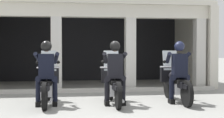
{
  "coord_description": "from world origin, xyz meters",
  "views": [
    {
      "loc": [
        -1.03,
        -7.56,
        1.35
      ],
      "look_at": [
        0.0,
        0.34,
        1.12
      ],
      "focal_mm": 48.61,
      "sensor_mm": 36.0,
      "label": 1
    }
  ],
  "objects_px": {
    "motorcycle_right": "(175,83)",
    "police_officer_right": "(179,67)",
    "police_officer_center": "(115,67)",
    "motorcycle_left": "(48,84)",
    "motorcycle_center": "(113,84)",
    "police_officer_left": "(46,67)"
  },
  "relations": [
    {
      "from": "motorcycle_left",
      "to": "police_officer_left",
      "type": "xyz_separation_m",
      "value": [
        -0.0,
        -0.28,
        0.44
      ]
    },
    {
      "from": "motorcycle_left",
      "to": "police_officer_right",
      "type": "height_order",
      "value": "police_officer_right"
    },
    {
      "from": "motorcycle_left",
      "to": "police_officer_right",
      "type": "distance_m",
      "value": 3.36
    },
    {
      "from": "motorcycle_right",
      "to": "police_officer_right",
      "type": "bearing_deg",
      "value": -87.5
    },
    {
      "from": "police_officer_center",
      "to": "motorcycle_right",
      "type": "xyz_separation_m",
      "value": [
        1.66,
        0.34,
        -0.44
      ]
    },
    {
      "from": "police_officer_left",
      "to": "motorcycle_left",
      "type": "bearing_deg",
      "value": 89.31
    },
    {
      "from": "police_officer_left",
      "to": "police_officer_right",
      "type": "distance_m",
      "value": 3.31
    },
    {
      "from": "motorcycle_left",
      "to": "police_officer_left",
      "type": "relative_size",
      "value": 1.29
    },
    {
      "from": "motorcycle_right",
      "to": "police_officer_right",
      "type": "height_order",
      "value": "police_officer_right"
    },
    {
      "from": "motorcycle_center",
      "to": "police_officer_center",
      "type": "xyz_separation_m",
      "value": [
        -0.0,
        -0.28,
        0.44
      ]
    },
    {
      "from": "motorcycle_right",
      "to": "police_officer_center",
      "type": "bearing_deg",
      "value": -165.73
    },
    {
      "from": "motorcycle_center",
      "to": "police_officer_right",
      "type": "relative_size",
      "value": 1.29
    },
    {
      "from": "motorcycle_center",
      "to": "motorcycle_right",
      "type": "height_order",
      "value": "same"
    },
    {
      "from": "motorcycle_left",
      "to": "police_officer_right",
      "type": "relative_size",
      "value": 1.29
    },
    {
      "from": "police_officer_left",
      "to": "police_officer_center",
      "type": "height_order",
      "value": "same"
    },
    {
      "from": "police_officer_left",
      "to": "police_officer_right",
      "type": "height_order",
      "value": "same"
    },
    {
      "from": "police_officer_left",
      "to": "motorcycle_right",
      "type": "xyz_separation_m",
      "value": [
        3.31,
        0.24,
        -0.44
      ]
    },
    {
      "from": "motorcycle_right",
      "to": "motorcycle_left",
      "type": "bearing_deg",
      "value": -178.07
    },
    {
      "from": "police_officer_center",
      "to": "police_officer_right",
      "type": "distance_m",
      "value": 1.66
    },
    {
      "from": "police_officer_center",
      "to": "motorcycle_center",
      "type": "bearing_deg",
      "value": 90.92
    },
    {
      "from": "motorcycle_right",
      "to": "police_officer_right",
      "type": "distance_m",
      "value": 0.52
    },
    {
      "from": "motorcycle_left",
      "to": "motorcycle_center",
      "type": "relative_size",
      "value": 1.0
    }
  ]
}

